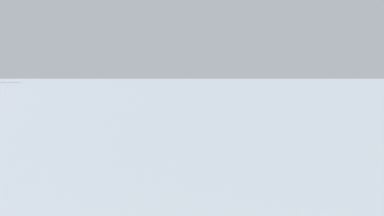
# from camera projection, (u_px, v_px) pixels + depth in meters

# --- Properties ---
(distant_headland) EXTENTS (706.32, 351.67, 44.73)m
(distant_headland) POSITION_uv_depth(u_px,v_px,m) (275.00, 64.00, 1320.08)
(distant_headland) COLOR #60665B
(distant_headland) RESTS_ON ground_plane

